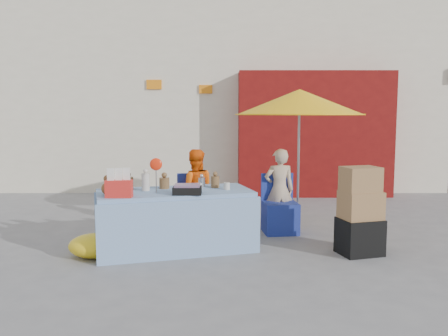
{
  "coord_description": "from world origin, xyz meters",
  "views": [
    {
      "loc": [
        0.28,
        -5.75,
        1.73
      ],
      "look_at": [
        0.29,
        0.6,
        1.0
      ],
      "focal_mm": 38.0,
      "sensor_mm": 36.0,
      "label": 1
    }
  ],
  "objects_px": {
    "chair_left": "(194,215)",
    "box_stack": "(360,214)",
    "vendor_beige": "(279,190)",
    "vendor_orange": "(195,190)",
    "market_table": "(175,219)",
    "chair_right": "(280,215)",
    "umbrella": "(299,103)"
  },
  "relations": [
    {
      "from": "market_table",
      "to": "vendor_orange",
      "type": "relative_size",
      "value": 1.77
    },
    {
      "from": "chair_right",
      "to": "vendor_orange",
      "type": "relative_size",
      "value": 0.7
    },
    {
      "from": "chair_right",
      "to": "vendor_orange",
      "type": "distance_m",
      "value": 1.3
    },
    {
      "from": "market_table",
      "to": "vendor_beige",
      "type": "distance_m",
      "value": 1.77
    },
    {
      "from": "vendor_beige",
      "to": "box_stack",
      "type": "height_order",
      "value": "vendor_beige"
    },
    {
      "from": "box_stack",
      "to": "umbrella",
      "type": "bearing_deg",
      "value": 112.06
    },
    {
      "from": "market_table",
      "to": "box_stack",
      "type": "distance_m",
      "value": 2.32
    },
    {
      "from": "market_table",
      "to": "chair_left",
      "type": "distance_m",
      "value": 0.88
    },
    {
      "from": "chair_right",
      "to": "box_stack",
      "type": "xyz_separation_m",
      "value": [
        0.85,
        -1.08,
        0.25
      ]
    },
    {
      "from": "chair_right",
      "to": "box_stack",
      "type": "bearing_deg",
      "value": -58.4
    },
    {
      "from": "vendor_orange",
      "to": "box_stack",
      "type": "distance_m",
      "value": 2.43
    },
    {
      "from": "chair_left",
      "to": "chair_right",
      "type": "relative_size",
      "value": 1.0
    },
    {
      "from": "chair_left",
      "to": "box_stack",
      "type": "bearing_deg",
      "value": -33.92
    },
    {
      "from": "market_table",
      "to": "vendor_beige",
      "type": "height_order",
      "value": "vendor_beige"
    },
    {
      "from": "box_stack",
      "to": "vendor_orange",
      "type": "bearing_deg",
      "value": 150.01
    },
    {
      "from": "vendor_beige",
      "to": "chair_left",
      "type": "bearing_deg",
      "value": -0.64
    },
    {
      "from": "chair_right",
      "to": "vendor_orange",
      "type": "height_order",
      "value": "vendor_orange"
    },
    {
      "from": "chair_left",
      "to": "vendor_beige",
      "type": "relative_size",
      "value": 0.7
    },
    {
      "from": "market_table",
      "to": "chair_left",
      "type": "relative_size",
      "value": 2.53
    },
    {
      "from": "vendor_orange",
      "to": "umbrella",
      "type": "height_order",
      "value": "umbrella"
    },
    {
      "from": "umbrella",
      "to": "chair_left",
      "type": "bearing_deg",
      "value": -169.62
    },
    {
      "from": "chair_right",
      "to": "umbrella",
      "type": "distance_m",
      "value": 1.69
    },
    {
      "from": "vendor_orange",
      "to": "umbrella",
      "type": "bearing_deg",
      "value": 178.76
    },
    {
      "from": "market_table",
      "to": "vendor_orange",
      "type": "bearing_deg",
      "value": 62.72
    },
    {
      "from": "chair_right",
      "to": "box_stack",
      "type": "distance_m",
      "value": 1.4
    },
    {
      "from": "vendor_orange",
      "to": "box_stack",
      "type": "bearing_deg",
      "value": 143.24
    },
    {
      "from": "chair_right",
      "to": "umbrella",
      "type": "height_order",
      "value": "umbrella"
    },
    {
      "from": "market_table",
      "to": "umbrella",
      "type": "height_order",
      "value": "umbrella"
    },
    {
      "from": "vendor_orange",
      "to": "vendor_beige",
      "type": "bearing_deg",
      "value": 173.23
    },
    {
      "from": "umbrella",
      "to": "vendor_orange",
      "type": "bearing_deg",
      "value": -174.47
    },
    {
      "from": "market_table",
      "to": "chair_right",
      "type": "height_order",
      "value": "market_table"
    },
    {
      "from": "vendor_beige",
      "to": "box_stack",
      "type": "distance_m",
      "value": 1.49
    }
  ]
}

